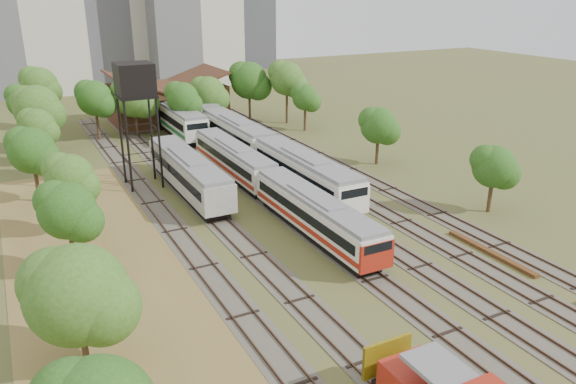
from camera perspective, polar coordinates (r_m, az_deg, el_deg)
ground at (r=39.11m, az=14.00°, el=-9.99°), size 240.00×240.00×0.00m
dry_grass_patch at (r=38.39m, az=-15.91°, el=-10.76°), size 14.00×60.00×0.04m
tracks at (r=57.99m, az=-2.73°, el=0.78°), size 24.60×80.00×0.19m
railcar_red_set at (r=52.84m, az=-1.93°, el=0.87°), size 2.78×34.58×3.43m
railcar_green_set at (r=69.80m, az=-5.23°, el=5.83°), size 3.20×52.08×3.96m
railcar_rear at (r=78.66m, az=-11.04°, el=7.19°), size 3.24×16.08×4.01m
old_grey_coach at (r=55.93m, az=-10.10°, el=1.93°), size 3.05×18.00×3.77m
water_tower at (r=57.18m, az=-15.30°, el=10.61°), size 3.59×3.59×12.40m
rail_pile_far at (r=45.80m, az=19.91°, el=-5.81°), size 0.54×8.59×0.28m
maintenance_shed at (r=87.29m, az=-12.19°, el=8.91°), size 16.45×11.55×7.58m
tree_band_left at (r=52.42m, az=-23.14°, el=2.74°), size 8.70×72.89×8.77m
tree_band_far at (r=79.12m, az=-11.71°, el=9.83°), size 39.20×10.23×9.08m
tree_band_right at (r=64.33m, az=9.54°, el=6.60°), size 4.37×38.21×6.58m
tower_far_right at (r=146.59m, az=-4.53°, el=18.03°), size 12.00×12.00×28.00m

